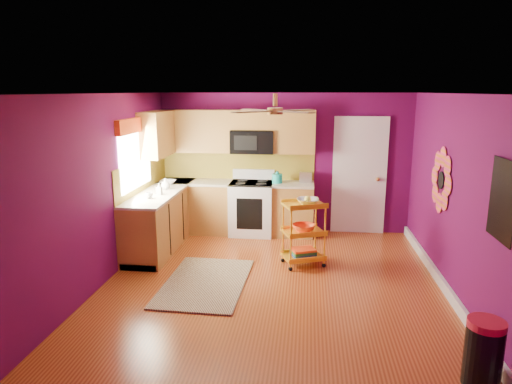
# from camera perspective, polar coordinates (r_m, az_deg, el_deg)

# --- Properties ---
(ground) EXTENTS (5.00, 5.00, 0.00)m
(ground) POSITION_cam_1_polar(r_m,az_deg,el_deg) (6.25, 2.08, -11.37)
(ground) COLOR maroon
(ground) RESTS_ON ground
(room_envelope) EXTENTS (4.54, 5.04, 2.52)m
(room_envelope) POSITION_cam_1_polar(r_m,az_deg,el_deg) (5.78, 2.47, 3.57)
(room_envelope) COLOR #570A45
(room_envelope) RESTS_ON ground
(lower_cabinets) EXTENTS (2.81, 2.31, 0.94)m
(lower_cabinets) POSITION_cam_1_polar(r_m,az_deg,el_deg) (8.00, -6.52, -2.74)
(lower_cabinets) COLOR olive
(lower_cabinets) RESTS_ON ground
(electric_range) EXTENTS (0.76, 0.66, 1.13)m
(electric_range) POSITION_cam_1_polar(r_m,az_deg,el_deg) (8.19, -0.53, -1.94)
(electric_range) COLOR white
(electric_range) RESTS_ON ground
(upper_cabinetry) EXTENTS (2.80, 2.30, 1.26)m
(upper_cabinetry) POSITION_cam_1_polar(r_m,az_deg,el_deg) (8.08, -5.47, 7.29)
(upper_cabinetry) COLOR olive
(upper_cabinetry) RESTS_ON ground
(left_window) EXTENTS (0.08, 1.35, 1.08)m
(left_window) POSITION_cam_1_polar(r_m,az_deg,el_deg) (7.29, -14.87, 5.86)
(left_window) COLOR white
(left_window) RESTS_ON ground
(panel_door) EXTENTS (0.95, 0.11, 2.15)m
(panel_door) POSITION_cam_1_polar(r_m,az_deg,el_deg) (8.35, 12.77, 1.84)
(panel_door) COLOR white
(panel_door) RESTS_ON ground
(right_wall_art) EXTENTS (0.04, 2.74, 1.04)m
(right_wall_art) POSITION_cam_1_polar(r_m,az_deg,el_deg) (5.76, 24.61, 0.48)
(right_wall_art) COLOR black
(right_wall_art) RESTS_ON ground
(ceiling_fan) EXTENTS (1.01, 1.01, 0.26)m
(ceiling_fan) POSITION_cam_1_polar(r_m,az_deg,el_deg) (5.92, 2.41, 10.19)
(ceiling_fan) COLOR #BF8C3F
(ceiling_fan) RESTS_ON ground
(shag_rug) EXTENTS (1.10, 1.75, 0.02)m
(shag_rug) POSITION_cam_1_polar(r_m,az_deg,el_deg) (6.29, -6.33, -11.17)
(shag_rug) COLOR #301E10
(shag_rug) RESTS_ON ground
(rolling_cart) EXTENTS (0.69, 0.60, 1.05)m
(rolling_cart) POSITION_cam_1_polar(r_m,az_deg,el_deg) (6.74, 6.05, -4.74)
(rolling_cart) COLOR yellow
(rolling_cart) RESTS_ON ground
(trash_can) EXTENTS (0.39, 0.40, 0.61)m
(trash_can) POSITION_cam_1_polar(r_m,az_deg,el_deg) (4.64, 26.55, -17.57)
(trash_can) COLOR black
(trash_can) RESTS_ON ground
(teal_kettle) EXTENTS (0.18, 0.18, 0.21)m
(teal_kettle) POSITION_cam_1_polar(r_m,az_deg,el_deg) (8.04, 2.67, 1.73)
(teal_kettle) COLOR #16A9A1
(teal_kettle) RESTS_ON lower_cabinets
(toaster) EXTENTS (0.22, 0.15, 0.18)m
(toaster) POSITION_cam_1_polar(r_m,az_deg,el_deg) (8.12, 6.23, 1.82)
(toaster) COLOR beige
(toaster) RESTS_ON lower_cabinets
(soap_bottle_a) EXTENTS (0.08, 0.08, 0.18)m
(soap_bottle_a) POSITION_cam_1_polar(r_m,az_deg,el_deg) (7.29, -12.02, 0.39)
(soap_bottle_a) COLOR #EA3F72
(soap_bottle_a) RESTS_ON lower_cabinets
(soap_bottle_b) EXTENTS (0.15, 0.15, 0.19)m
(soap_bottle_b) POSITION_cam_1_polar(r_m,az_deg,el_deg) (7.66, -11.24, 1.02)
(soap_bottle_b) COLOR white
(soap_bottle_b) RESTS_ON lower_cabinets
(counter_dish) EXTENTS (0.27, 0.27, 0.07)m
(counter_dish) POSITION_cam_1_polar(r_m,az_deg,el_deg) (8.10, -10.95, 1.22)
(counter_dish) COLOR white
(counter_dish) RESTS_ON lower_cabinets
(counter_cup) EXTENTS (0.11, 0.11, 0.09)m
(counter_cup) POSITION_cam_1_polar(r_m,az_deg,el_deg) (7.07, -13.23, -0.44)
(counter_cup) COLOR white
(counter_cup) RESTS_ON lower_cabinets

